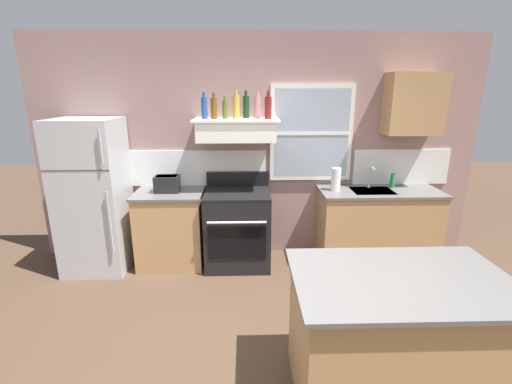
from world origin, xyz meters
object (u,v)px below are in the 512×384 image
(stove_range, at_px, (238,228))
(bottle_champagne_gold_foil, at_px, (236,106))
(dish_soap_bottle, at_px, (393,181))
(bottle_dark_green_wine, at_px, (246,107))
(toaster, at_px, (167,183))
(kitchen_island, at_px, (395,338))
(bottle_olive_oil_square, at_px, (225,109))
(bottle_red_label_wine, at_px, (268,107))
(bottle_rose_pink, at_px, (257,107))
(paper_towel_roll, at_px, (336,179))
(bottle_amber_wine, at_px, (214,108))
(refrigerator, at_px, (93,196))
(bottle_blue_liqueur, at_px, (204,108))

(stove_range, distance_m, bottle_champagne_gold_foil, 1.42)
(stove_range, height_order, dish_soap_bottle, same)
(bottle_champagne_gold_foil, xyz_separation_m, bottle_dark_green_wine, (0.11, 0.04, -0.01))
(toaster, height_order, kitchen_island, toaster)
(bottle_olive_oil_square, relative_size, bottle_red_label_wine, 0.82)
(bottle_dark_green_wine, distance_m, kitchen_island, 2.76)
(toaster, distance_m, bottle_rose_pink, 1.37)
(bottle_dark_green_wine, distance_m, dish_soap_bottle, 1.97)
(bottle_rose_pink, distance_m, paper_towel_roll, 1.24)
(dish_soap_bottle, bearing_deg, bottle_olive_oil_square, -178.59)
(bottle_olive_oil_square, bearing_deg, paper_towel_roll, -2.26)
(bottle_rose_pink, xyz_separation_m, bottle_red_label_wine, (0.12, -0.11, -0.00))
(stove_range, xyz_separation_m, bottle_olive_oil_square, (-0.12, 0.09, 1.38))
(toaster, distance_m, dish_soap_bottle, 2.69)
(bottle_olive_oil_square, xyz_separation_m, bottle_champagne_gold_foil, (0.12, 0.03, 0.03))
(bottle_champagne_gold_foil, height_order, bottle_rose_pink, bottle_champagne_gold_foil)
(bottle_amber_wine, distance_m, kitchen_island, 2.83)
(bottle_rose_pink, relative_size, bottle_red_label_wine, 1.03)
(bottle_red_label_wine, height_order, dish_soap_bottle, bottle_red_label_wine)
(bottle_red_label_wine, bearing_deg, dish_soap_bottle, 3.61)
(refrigerator, distance_m, bottle_rose_pink, 2.14)
(bottle_amber_wine, relative_size, bottle_champagne_gold_foil, 0.89)
(bottle_blue_liqueur, bearing_deg, bottle_rose_pink, 8.60)
(bottle_blue_liqueur, height_order, bottle_amber_wine, bottle_blue_liqueur)
(bottle_dark_green_wine, height_order, bottle_red_label_wine, bottle_dark_green_wine)
(bottle_amber_wine, bearing_deg, bottle_olive_oil_square, 12.09)
(bottle_blue_liqueur, height_order, bottle_dark_green_wine, bottle_dark_green_wine)
(paper_towel_roll, bearing_deg, refrigerator, -178.77)
(bottle_blue_liqueur, bearing_deg, toaster, -177.49)
(refrigerator, distance_m, bottle_dark_green_wine, 2.03)
(refrigerator, relative_size, bottle_red_label_wine, 5.91)
(bottle_dark_green_wine, distance_m, paper_towel_roll, 1.34)
(bottle_blue_liqueur, distance_m, dish_soap_bottle, 2.39)
(bottle_blue_liqueur, bearing_deg, paper_towel_roll, -1.05)
(stove_range, bearing_deg, dish_soap_bottle, 4.18)
(paper_towel_roll, bearing_deg, stove_range, -178.16)
(bottle_dark_green_wine, height_order, bottle_rose_pink, same)
(dish_soap_bottle, bearing_deg, bottle_amber_wine, -177.98)
(bottle_red_label_wine, xyz_separation_m, kitchen_island, (0.74, -2.04, -1.41))
(bottle_red_label_wine, bearing_deg, refrigerator, -178.17)
(bottle_dark_green_wine, bearing_deg, stove_range, -125.39)
(stove_range, xyz_separation_m, bottle_blue_liqueur, (-0.35, 0.07, 1.40))
(bottle_olive_oil_square, xyz_separation_m, bottle_rose_pink, (0.36, 0.07, 0.03))
(toaster, xyz_separation_m, bottle_dark_green_wine, (0.92, 0.11, 0.86))
(bottle_rose_pink, bearing_deg, paper_towel_roll, -7.25)
(bottle_rose_pink, bearing_deg, bottle_dark_green_wine, 179.22)
(toaster, relative_size, paper_towel_roll, 1.10)
(bottle_dark_green_wine, xyz_separation_m, dish_soap_bottle, (1.77, -0.02, -0.87))
(stove_range, distance_m, bottle_rose_pink, 1.44)
(bottle_blue_liqueur, distance_m, bottle_dark_green_wine, 0.47)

